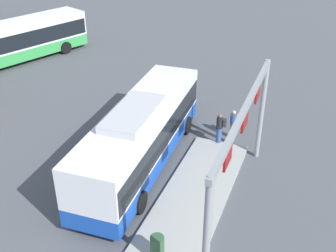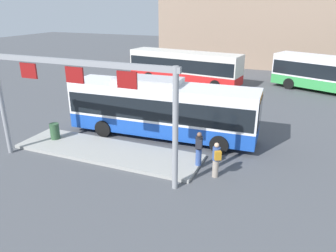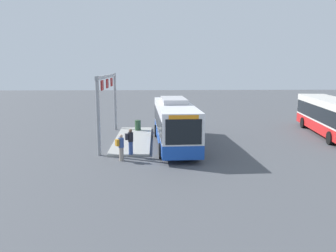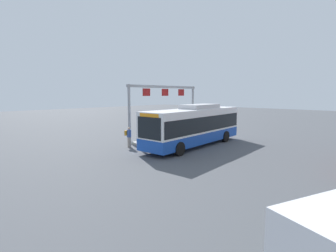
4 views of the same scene
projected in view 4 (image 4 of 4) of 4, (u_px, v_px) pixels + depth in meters
The scene contains 7 objects.
ground_plane at pixel (194, 146), 21.55m from camera, with size 120.00×120.00×0.00m, color #4C4F54.
platform_curb at pixel (179, 138), 24.98m from camera, with size 10.00×2.80×0.16m, color #9E9E99.
bus_main at pixel (195, 124), 21.33m from camera, with size 11.02×3.05×3.46m.
person_boarding at pixel (142, 134), 21.13m from camera, with size 0.42×0.58×1.67m.
person_waiting_near at pixel (129, 137), 20.78m from camera, with size 0.53×0.61×1.67m.
platform_sign_gantry at pixel (165, 100), 25.87m from camera, with size 9.71×0.24×5.20m.
trash_bin at pixel (202, 129), 27.39m from camera, with size 0.52×0.52×0.90m, color #2D5133.
Camera 4 is at (17.11, 12.66, 4.34)m, focal length 27.27 mm.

